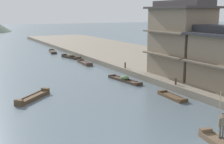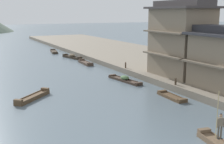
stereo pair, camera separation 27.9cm
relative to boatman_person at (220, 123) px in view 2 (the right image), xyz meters
The scene contains 12 objects.
riverbank_right 30.99m from the boatman_person, 61.97° to the left, with size 18.00×110.00×0.72m, color slate.
boatman_person is the anchor object (origin of this frame).
boat_moored_nearest 31.18m from the boatman_person, 82.90° to the left, with size 1.27×4.51×0.52m.
boat_moored_second 17.31m from the boatman_person, 117.33° to the left, with size 3.95×3.75×0.57m.
boat_moored_third 10.44m from the boatman_person, 67.02° to the left, with size 1.19×3.65×0.37m.
boat_moored_far 18.06m from the boatman_person, 78.82° to the left, with size 1.72×5.62×0.68m.
boat_midriver_drifting 46.81m from the boatman_person, 86.02° to the left, with size 2.00×5.29×0.42m.
boat_midriver_upstream 37.80m from the boatman_person, 83.99° to the left, with size 2.14×5.19×0.80m.
house_waterfront_second 12.58m from the boatman_person, 42.32° to the left, with size 5.40×6.32×6.14m.
house_waterfront_tall 17.91m from the boatman_person, 57.67° to the left, with size 5.87×7.64×8.74m.
mooring_post_dock_mid 12.74m from the boatman_person, 62.38° to the left, with size 0.20×0.20×0.70m, color #473828.
mooring_post_dock_far 22.46m from the boatman_person, 74.76° to the left, with size 0.20×0.20×0.78m, color #473828.
Camera 2 is at (-11.44, -8.98, 8.08)m, focal length 46.45 mm.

